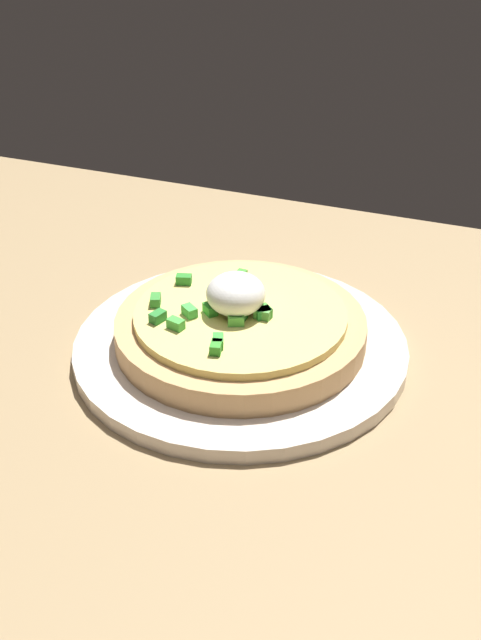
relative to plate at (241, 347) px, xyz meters
The scene contains 3 objects.
dining_table 13.20cm from the plate, 98.73° to the left, with size 125.10×88.37×2.59cm, color #987D56.
plate is the anchor object (origin of this frame).
pizza 2.16cm from the plate, 30.61° to the left, with size 20.28×20.28×6.05cm.
Camera 1 is at (-17.87, 38.85, 40.31)cm, focal length 45.71 mm.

